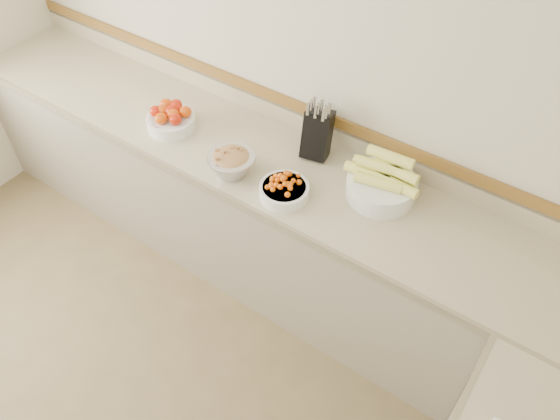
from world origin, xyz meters
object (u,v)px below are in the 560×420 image
Objects in this scene: tomato_bowl at (171,118)px; cherry_tomato_bowl at (284,189)px; rhubarb_bowl at (232,162)px; corn_bowl at (382,183)px; knife_block at (317,133)px.

tomato_bowl is 1.10× the size of cherry_tomato_bowl.
rhubarb_bowl is (-0.30, -0.02, 0.03)m from cherry_tomato_bowl.
cherry_tomato_bowl is at bearing -6.26° from tomato_bowl.
cherry_tomato_bowl is (0.81, -0.09, -0.02)m from tomato_bowl.
rhubarb_bowl is (-0.68, -0.29, -0.01)m from corn_bowl.
corn_bowl is 1.52× the size of rhubarb_bowl.
rhubarb_bowl reaches higher than cherry_tomato_bowl.
corn_bowl is at bearing 8.66° from tomato_bowl.
corn_bowl is (0.38, 0.27, 0.04)m from cherry_tomato_bowl.
corn_bowl reaches higher than rhubarb_bowl.
tomato_bowl is at bearing 173.74° from cherry_tomato_bowl.
knife_block reaches higher than rhubarb_bowl.
knife_block is 0.46m from rhubarb_bowl.
knife_block is 1.23× the size of tomato_bowl.
knife_block is 0.82m from tomato_bowl.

